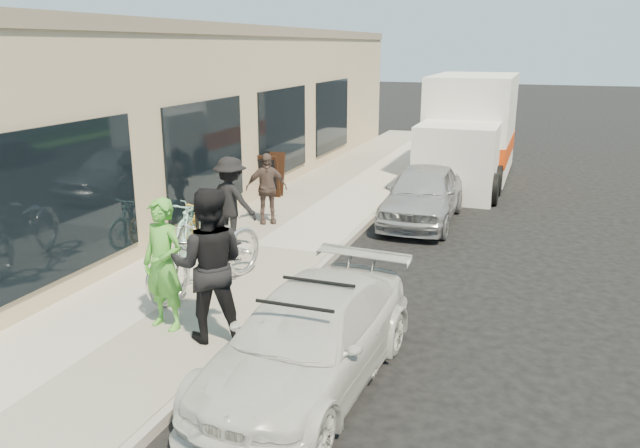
% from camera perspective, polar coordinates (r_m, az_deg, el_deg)
% --- Properties ---
extents(ground, '(120.00, 120.00, 0.00)m').
position_cam_1_polar(ground, '(8.56, -2.73, -10.10)').
color(ground, black).
rests_on(ground, ground).
extents(sidewalk, '(3.00, 34.00, 0.15)m').
position_cam_1_polar(sidewalk, '(11.84, -6.14, -2.24)').
color(sidewalk, '#B5AEA2').
rests_on(sidewalk, ground).
extents(curb, '(0.12, 34.00, 0.13)m').
position_cam_1_polar(curb, '(11.28, 0.98, -3.14)').
color(curb, gray).
rests_on(curb, ground).
extents(storefront, '(3.60, 20.00, 4.22)m').
position_cam_1_polar(storefront, '(17.25, -8.88, 10.37)').
color(storefront, tan).
rests_on(storefront, ground).
extents(bike_rack, '(0.12, 0.64, 0.90)m').
position_cam_1_polar(bike_rack, '(11.53, -10.55, 0.29)').
color(bike_rack, black).
rests_on(bike_rack, sidewalk).
extents(sandwich_board, '(0.68, 0.69, 1.06)m').
position_cam_1_polar(sandwich_board, '(15.49, -4.70, 4.52)').
color(sandwich_board, black).
rests_on(sandwich_board, sidewalk).
extents(sedan_white, '(1.82, 3.93, 1.15)m').
position_cam_1_polar(sedan_white, '(7.18, -1.03, -10.54)').
color(sedan_white, silver).
rests_on(sedan_white, ground).
extents(sedan_silver, '(1.52, 3.69, 1.25)m').
position_cam_1_polar(sedan_silver, '(13.88, 9.38, 2.73)').
color(sedan_silver, '#ABABB0').
rests_on(sedan_silver, ground).
extents(moving_truck, '(2.29, 6.01, 2.95)m').
position_cam_1_polar(moving_truck, '(18.53, 13.45, 7.97)').
color(moving_truck, silver).
rests_on(moving_truck, ground).
extents(tandem_bike, '(1.42, 2.49, 1.24)m').
position_cam_1_polar(tandem_bike, '(9.59, -10.23, -2.46)').
color(tandem_bike, silver).
rests_on(tandem_bike, sidewalk).
extents(woman_rider, '(0.71, 0.54, 1.76)m').
position_cam_1_polar(woman_rider, '(8.36, -14.13, -3.60)').
color(woman_rider, green).
rests_on(woman_rider, sidewalk).
extents(man_standing, '(1.17, 1.05, 1.97)m').
position_cam_1_polar(man_standing, '(7.90, -10.13, -3.70)').
color(man_standing, black).
rests_on(man_standing, sidewalk).
extents(cruiser_bike_a, '(0.69, 1.67, 0.98)m').
position_cam_1_polar(cruiser_bike_a, '(11.56, -11.44, -0.01)').
color(cruiser_bike_a, '#82C3BB').
rests_on(cruiser_bike_a, sidewalk).
extents(cruiser_bike_b, '(0.94, 1.60, 0.79)m').
position_cam_1_polar(cruiser_bike_b, '(12.30, -10.31, 0.58)').
color(cruiser_bike_b, '#82C3BB').
rests_on(cruiser_bike_b, sidewalk).
extents(cruiser_bike_c, '(0.47, 1.49, 0.88)m').
position_cam_1_polar(cruiser_bike_c, '(11.90, -10.48, 0.28)').
color(cruiser_bike_c, gold).
rests_on(cruiser_bike_c, sidewalk).
extents(bystander_a, '(1.17, 0.81, 1.66)m').
position_cam_1_polar(bystander_a, '(11.70, -8.16, 2.08)').
color(bystander_a, black).
rests_on(bystander_a, sidewalk).
extents(bystander_b, '(0.93, 0.76, 1.48)m').
position_cam_1_polar(bystander_b, '(13.08, -4.92, 3.26)').
color(bystander_b, brown).
rests_on(bystander_b, sidewalk).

